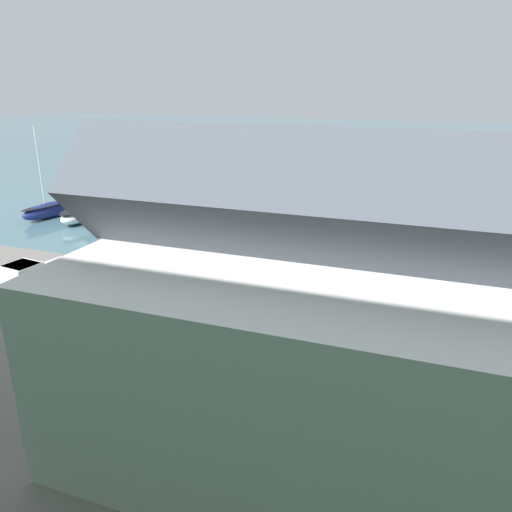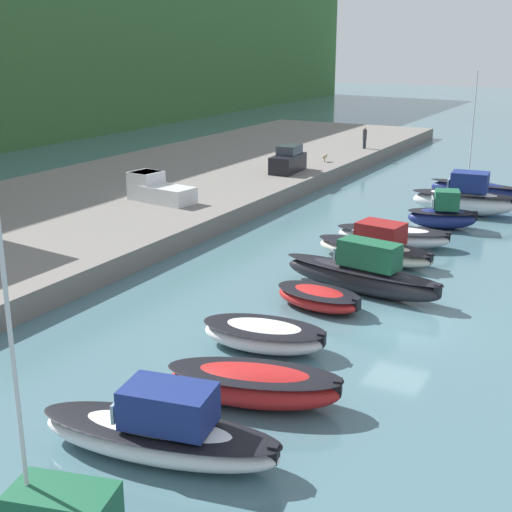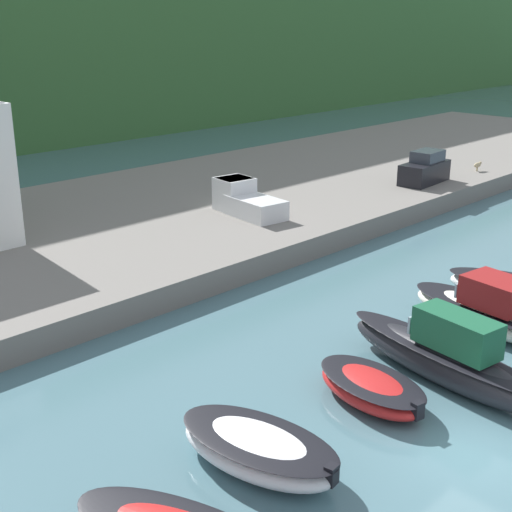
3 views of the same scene
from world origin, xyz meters
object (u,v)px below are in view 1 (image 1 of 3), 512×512
mooring_buoy_1 (472,232)px  pickup_truck_0 (37,276)px  moored_boat_4 (274,242)px  moored_boat_9 (83,210)px  moored_boat_10 (49,210)px  moored_boat_2 (384,246)px  mooring_buoy_0 (462,222)px  moored_boat_8 (118,217)px  moored_boat_7 (158,229)px  moored_boat_0 (509,255)px  moored_boat_6 (191,230)px  moored_boat_5 (247,231)px  moored_boat_1 (436,253)px  parked_car_3 (460,328)px  moored_boat_3 (332,248)px

mooring_buoy_1 → pickup_truck_0: bearing=44.3°
moored_boat_4 → pickup_truck_0: 19.63m
moored_boat_9 → moored_boat_10: (4.24, 0.21, -0.24)m
moored_boat_2 → mooring_buoy_0: (-6.37, -11.80, -0.30)m
moored_boat_4 → mooring_buoy_1: bearing=-139.8°
moored_boat_8 → moored_boat_9: size_ratio=0.67×
moored_boat_4 → moored_boat_7: moored_boat_7 is taller
moored_boat_4 → pickup_truck_0: (10.46, 16.54, 1.53)m
moored_boat_0 → moored_boat_6: (26.71, 1.85, -0.17)m
moored_boat_5 → pickup_truck_0: size_ratio=1.75×
moored_boat_10 → moored_boat_5: bearing=-173.5°
moored_boat_5 → mooring_buoy_0: bearing=-137.2°
moored_boat_6 → moored_boat_1: bearing=-169.6°
moored_boat_2 → parked_car_3: 17.73m
mooring_buoy_1 → moored_boat_3: bearing=40.9°
moored_boat_2 → moored_boat_8: moored_boat_8 is taller
moored_boat_2 → moored_boat_6: 17.26m
moored_boat_10 → mooring_buoy_0: 42.94m
moored_boat_1 → moored_boat_6: bearing=-8.3°
moored_boat_1 → moored_boat_8: (30.32, -0.61, 0.08)m
moored_boat_8 → mooring_buoy_1: (-33.37, -8.27, -0.51)m
moored_boat_7 → mooring_buoy_0: size_ratio=8.87×
moored_boat_2 → moored_boat_10: bearing=-15.3°
moored_boat_0 → mooring_buoy_0: 12.08m
moored_boat_9 → moored_boat_6: bearing=167.6°
moored_boat_10 → moored_boat_6: bearing=-177.4°
moored_boat_2 → moored_boat_4: moored_boat_2 is taller
moored_boat_5 → moored_boat_9: moored_boat_9 is taller
moored_boat_5 → moored_boat_6: 5.22m
moored_boat_10 → pickup_truck_0: (-15.22, 18.01, 1.15)m
moored_boat_0 → moored_boat_5: 21.62m
parked_car_3 → mooring_buoy_0: parked_car_3 is taller
moored_boat_6 → moored_boat_7: size_ratio=1.03×
mooring_buoy_0 → moored_boat_9: bearing=17.6°
moored_boat_1 → moored_boat_10: bearing=-11.6°
moored_boat_2 → moored_boat_5: 12.09m
moored_boat_1 → pickup_truck_0: size_ratio=1.59×
moored_boat_6 → mooring_buoy_1: size_ratio=9.10×
moored_boat_4 → parked_car_3: parked_car_3 is taller
parked_car_3 → pickup_truck_0: size_ratio=0.86×
moored_boat_8 → mooring_buoy_1: bearing=176.8°
moored_boat_3 → moored_boat_1: bearing=178.2°
moored_boat_6 → mooring_buoy_0: 27.14m
moored_boat_4 → moored_boat_8: bearing=5.3°
moored_boat_9 → mooring_buoy_0: size_ratio=9.15×
moored_boat_3 → moored_boat_4: (5.14, -0.13, -0.09)m
moored_boat_8 → moored_boat_9: bearing=-21.4°
moored_boat_6 → moored_boat_4: bearing=-171.2°
moored_boat_0 → moored_boat_2: moored_boat_0 is taller
moored_boat_1 → moored_boat_10: 39.02m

